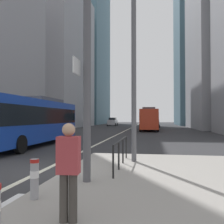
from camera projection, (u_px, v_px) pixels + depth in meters
ground_plane at (118, 134)px, 28.49m from camera, size 160.00×160.00×0.00m
median_island at (209, 185)px, 6.88m from camera, size 9.00×10.00×0.15m
lane_centre_line at (126, 130)px, 38.35m from camera, size 0.20×80.00×0.01m
office_tower_left_mid at (56, 57)px, 52.22m from camera, size 11.43×21.65×29.41m
office_tower_left_far at (87, 44)px, 77.55m from camera, size 10.78×21.55×49.67m
office_tower_right_far at (201, 26)px, 66.07m from camera, size 13.14×17.59×52.52m
city_bus_blue_oncoming at (32, 119)px, 17.07m from camera, size 2.71×11.33×3.40m
city_bus_red_receding at (149, 118)px, 37.60m from camera, size 2.87×10.94×3.40m
car_oncoming_mid at (113, 122)px, 58.31m from camera, size 2.05×4.41×1.94m
car_receding_near at (154, 123)px, 47.77m from camera, size 2.07×4.03×1.94m
traffic_signal_gantry at (8, 43)px, 7.38m from camera, size 7.12×0.65×6.00m
street_lamp_post at (134, 37)px, 10.26m from camera, size 5.50×0.32×8.00m
bollard_left at (35, 177)px, 5.44m from camera, size 0.20×0.20×0.87m
bollard_right at (65, 165)px, 7.19m from camera, size 0.20×0.20×0.76m
pedestrian_railing at (121, 147)px, 9.12m from camera, size 0.06×3.76×0.98m
pedestrian_waiting at (69, 167)px, 4.25m from camera, size 0.40×0.27×1.69m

